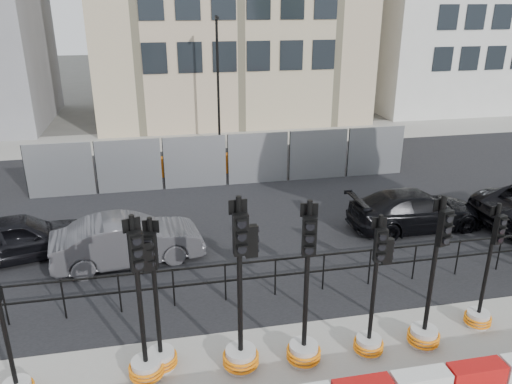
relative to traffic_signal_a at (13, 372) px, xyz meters
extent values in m
plane|color=#51514C|center=(5.28, 1.14, -0.62)|extent=(120.00, 120.00, 0.00)
cube|color=black|center=(5.28, 8.14, -0.60)|extent=(40.00, 14.00, 0.03)
cube|color=gray|center=(5.28, 17.14, -0.61)|extent=(40.00, 4.00, 0.02)
cylinder|color=black|center=(-0.72, 2.34, -0.12)|extent=(0.04, 0.04, 1.00)
cylinder|color=black|center=(0.48, 2.34, -0.12)|extent=(0.04, 0.04, 1.00)
cylinder|color=black|center=(1.68, 2.34, -0.12)|extent=(0.04, 0.04, 1.00)
cylinder|color=black|center=(2.88, 2.34, -0.12)|extent=(0.04, 0.04, 1.00)
cylinder|color=black|center=(4.08, 2.34, -0.12)|extent=(0.04, 0.04, 1.00)
cylinder|color=black|center=(5.28, 2.34, -0.12)|extent=(0.04, 0.04, 1.00)
cylinder|color=black|center=(6.48, 2.34, -0.12)|extent=(0.04, 0.04, 1.00)
cylinder|color=black|center=(7.68, 2.34, -0.12)|extent=(0.04, 0.04, 1.00)
cylinder|color=black|center=(8.88, 2.34, -0.12)|extent=(0.04, 0.04, 1.00)
cylinder|color=black|center=(10.08, 2.34, -0.12)|extent=(0.04, 0.04, 1.00)
cylinder|color=black|center=(11.28, 2.34, -0.12)|extent=(0.04, 0.04, 1.00)
cube|color=black|center=(5.28, 2.34, 0.36)|extent=(18.00, 0.04, 0.04)
cube|color=black|center=(5.28, 2.34, -0.07)|extent=(18.00, 0.04, 0.04)
cube|color=#989BA0|center=(-0.72, 10.14, 0.38)|extent=(2.30, 0.05, 2.00)
cylinder|color=black|center=(-1.87, 10.14, 0.38)|extent=(0.05, 0.05, 2.00)
cube|color=#989BA0|center=(1.68, 10.14, 0.38)|extent=(2.30, 0.05, 2.00)
cylinder|color=black|center=(0.53, 10.14, 0.38)|extent=(0.05, 0.05, 2.00)
cube|color=#989BA0|center=(4.08, 10.14, 0.38)|extent=(2.30, 0.05, 2.00)
cylinder|color=black|center=(2.93, 10.14, 0.38)|extent=(0.05, 0.05, 2.00)
cube|color=#989BA0|center=(6.48, 10.14, 0.38)|extent=(2.30, 0.05, 2.00)
cylinder|color=black|center=(5.33, 10.14, 0.38)|extent=(0.05, 0.05, 2.00)
cube|color=#989BA0|center=(8.88, 10.14, 0.38)|extent=(2.30, 0.05, 2.00)
cylinder|color=black|center=(7.73, 10.14, 0.38)|extent=(0.05, 0.05, 2.00)
cube|color=#989BA0|center=(11.28, 10.14, 0.38)|extent=(2.30, 0.05, 2.00)
cylinder|color=black|center=(10.13, 10.14, 0.38)|extent=(0.05, 0.05, 2.00)
cube|color=orange|center=(1.28, 11.64, -0.22)|extent=(1.00, 0.40, 0.80)
cube|color=orange|center=(3.28, 11.64, -0.22)|extent=(1.00, 0.40, 0.80)
cube|color=orange|center=(5.28, 11.64, -0.22)|extent=(1.00, 0.40, 0.80)
cube|color=orange|center=(7.28, 11.64, -0.22)|extent=(1.00, 0.40, 0.80)
cylinder|color=black|center=(5.78, 16.14, 2.38)|extent=(0.12, 0.12, 6.00)
cube|color=black|center=(5.78, 15.89, 5.28)|extent=(0.12, 0.50, 0.12)
cube|color=#B7110E|center=(7.91, -1.66, -0.07)|extent=(1.00, 0.35, 0.50)
cylinder|color=black|center=(0.00, 0.01, 1.01)|extent=(0.08, 0.08, 2.71)
cylinder|color=beige|center=(2.25, 0.09, -0.41)|extent=(0.55, 0.55, 0.41)
torus|color=orange|center=(2.25, 0.09, -0.49)|extent=(0.66, 0.66, 0.05)
torus|color=orange|center=(2.25, 0.09, -0.41)|extent=(0.66, 0.66, 0.05)
torus|color=orange|center=(2.25, 0.09, -0.33)|extent=(0.66, 0.66, 0.05)
cylinder|color=black|center=(2.25, 0.09, 1.22)|extent=(0.09, 0.09, 3.06)
cube|color=black|center=(2.29, -0.03, 2.14)|extent=(0.28, 0.21, 0.71)
cylinder|color=black|center=(2.31, -0.11, 1.92)|extent=(0.16, 0.09, 0.15)
cylinder|color=black|center=(2.31, -0.11, 2.14)|extent=(0.16, 0.09, 0.15)
cylinder|color=black|center=(2.31, -0.11, 2.37)|extent=(0.16, 0.09, 0.15)
cube|color=black|center=(2.23, 0.15, 2.55)|extent=(0.30, 0.12, 0.25)
cube|color=black|center=(2.45, 0.15, 1.94)|extent=(0.23, 0.19, 0.56)
cylinder|color=beige|center=(2.53, 0.33, -0.42)|extent=(0.52, 0.52, 0.39)
torus|color=orange|center=(2.53, 0.33, -0.50)|extent=(0.63, 0.63, 0.05)
torus|color=orange|center=(2.53, 0.33, -0.42)|extent=(0.63, 0.63, 0.05)
torus|color=orange|center=(2.53, 0.33, -0.34)|extent=(0.63, 0.63, 0.05)
cylinder|color=black|center=(2.53, 0.33, 1.13)|extent=(0.09, 0.09, 2.90)
cube|color=black|center=(2.50, 0.22, 2.00)|extent=(0.26, 0.18, 0.68)
cylinder|color=black|center=(2.49, 0.14, 1.78)|extent=(0.15, 0.08, 0.15)
cylinder|color=black|center=(2.49, 0.14, 2.00)|extent=(0.15, 0.08, 0.15)
cylinder|color=black|center=(2.49, 0.14, 2.21)|extent=(0.15, 0.08, 0.15)
cube|color=black|center=(2.54, 0.39, 2.38)|extent=(0.29, 0.09, 0.23)
cylinder|color=beige|center=(4.04, 0.02, -0.40)|extent=(0.59, 0.59, 0.44)
torus|color=orange|center=(4.04, 0.02, -0.49)|extent=(0.71, 0.71, 0.05)
torus|color=orange|center=(4.04, 0.02, -0.40)|extent=(0.71, 0.71, 0.05)
torus|color=orange|center=(4.04, 0.02, -0.31)|extent=(0.71, 0.71, 0.05)
cylinder|color=black|center=(4.04, 0.02, 1.34)|extent=(0.10, 0.10, 3.26)
cube|color=black|center=(4.04, -0.11, 2.32)|extent=(0.27, 0.16, 0.76)
cylinder|color=black|center=(4.05, -0.20, 2.08)|extent=(0.17, 0.06, 0.16)
cylinder|color=black|center=(4.05, -0.20, 2.32)|extent=(0.17, 0.06, 0.16)
cylinder|color=black|center=(4.05, -0.20, 2.56)|extent=(0.17, 0.06, 0.16)
cube|color=black|center=(4.03, 0.08, 2.76)|extent=(0.33, 0.05, 0.26)
cube|color=black|center=(4.25, 0.03, 2.10)|extent=(0.22, 0.15, 0.60)
cylinder|color=beige|center=(5.27, -0.06, -0.41)|extent=(0.56, 0.56, 0.42)
torus|color=orange|center=(5.27, -0.06, -0.49)|extent=(0.68, 0.68, 0.05)
torus|color=orange|center=(5.27, -0.06, -0.41)|extent=(0.68, 0.68, 0.05)
torus|color=orange|center=(5.27, -0.06, -0.32)|extent=(0.68, 0.68, 0.05)
cylinder|color=black|center=(5.27, -0.06, 1.27)|extent=(0.09, 0.09, 3.14)
cube|color=black|center=(5.25, -0.19, 2.21)|extent=(0.28, 0.19, 0.73)
cylinder|color=black|center=(5.23, -0.27, 1.98)|extent=(0.16, 0.08, 0.16)
cylinder|color=black|center=(5.23, -0.27, 2.21)|extent=(0.16, 0.08, 0.16)
cylinder|color=black|center=(5.23, -0.27, 2.44)|extent=(0.16, 0.08, 0.16)
cube|color=black|center=(5.29, 0.00, 2.62)|extent=(0.31, 0.09, 0.25)
cylinder|color=beige|center=(6.63, -0.07, -0.43)|extent=(0.50, 0.50, 0.37)
torus|color=orange|center=(6.63, -0.07, -0.50)|extent=(0.60, 0.60, 0.05)
torus|color=orange|center=(6.63, -0.07, -0.43)|extent=(0.60, 0.60, 0.05)
torus|color=orange|center=(6.63, -0.07, -0.36)|extent=(0.60, 0.60, 0.05)
cylinder|color=black|center=(6.63, -0.07, 1.05)|extent=(0.08, 0.08, 2.78)
cube|color=black|center=(6.62, -0.18, 1.88)|extent=(0.24, 0.15, 0.65)
cylinder|color=black|center=(6.61, -0.25, 1.68)|extent=(0.14, 0.06, 0.14)
cylinder|color=black|center=(6.61, -0.25, 1.88)|extent=(0.14, 0.06, 0.14)
cylinder|color=black|center=(6.61, -0.25, 2.09)|extent=(0.14, 0.06, 0.14)
cube|color=black|center=(6.64, -0.01, 2.25)|extent=(0.28, 0.06, 0.22)
cube|color=black|center=(6.82, -0.09, 1.70)|extent=(0.20, 0.14, 0.51)
cylinder|color=beige|center=(7.84, -0.06, -0.41)|extent=(0.55, 0.55, 0.40)
torus|color=orange|center=(7.84, -0.06, -0.49)|extent=(0.66, 0.66, 0.05)
torus|color=orange|center=(7.84, -0.06, -0.41)|extent=(0.66, 0.66, 0.05)
torus|color=orange|center=(7.84, -0.06, -0.33)|extent=(0.66, 0.66, 0.05)
cylinder|color=black|center=(7.84, -0.06, 1.20)|extent=(0.09, 0.09, 3.03)
cube|color=black|center=(7.87, -0.18, 2.11)|extent=(0.27, 0.20, 0.71)
cylinder|color=black|center=(7.89, -0.26, 1.89)|extent=(0.16, 0.09, 0.15)
cylinder|color=black|center=(7.89, -0.26, 2.11)|extent=(0.16, 0.09, 0.15)
cylinder|color=black|center=(7.89, -0.26, 2.34)|extent=(0.16, 0.09, 0.15)
cube|color=black|center=(7.83, 0.00, 2.52)|extent=(0.30, 0.10, 0.24)
cylinder|color=beige|center=(9.34, 0.30, -0.44)|extent=(0.48, 0.48, 0.35)
torus|color=orange|center=(9.34, 0.30, -0.51)|extent=(0.57, 0.57, 0.04)
torus|color=orange|center=(9.34, 0.30, -0.44)|extent=(0.57, 0.57, 0.04)
torus|color=orange|center=(9.34, 0.30, -0.37)|extent=(0.57, 0.57, 0.04)
cylinder|color=black|center=(9.34, 0.30, 0.97)|extent=(0.08, 0.08, 2.64)
cube|color=black|center=(9.36, 0.20, 1.76)|extent=(0.23, 0.16, 0.62)
cylinder|color=black|center=(9.37, 0.13, 1.57)|extent=(0.14, 0.07, 0.13)
cylinder|color=black|center=(9.37, 0.13, 1.76)|extent=(0.14, 0.07, 0.13)
cylinder|color=black|center=(9.37, 0.13, 1.96)|extent=(0.14, 0.07, 0.13)
cube|color=black|center=(9.33, 0.36, 2.11)|extent=(0.26, 0.07, 0.21)
imported|color=black|center=(-1.15, 5.55, 0.02)|extent=(3.05, 4.35, 1.27)
imported|color=#424146|center=(1.79, 4.75, 0.04)|extent=(2.50, 4.35, 1.31)
imported|color=black|center=(10.43, 5.20, 0.00)|extent=(1.94, 4.32, 1.23)
camera|label=1|loc=(2.77, -7.69, 6.08)|focal=35.00mm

